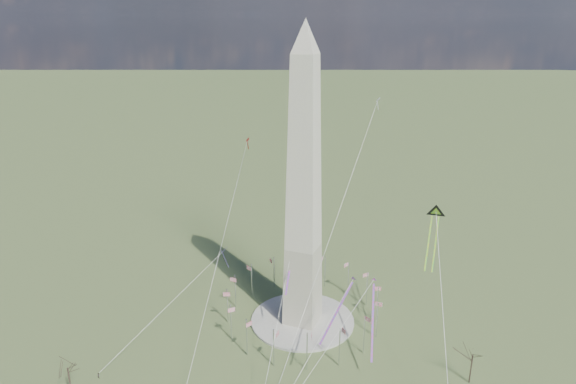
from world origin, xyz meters
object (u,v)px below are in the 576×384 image
(washington_monument, at_px, (304,192))
(tree_near, at_px, (473,353))
(kite_delta_black, at_px, (435,216))
(person_west, at_px, (99,375))

(washington_monument, xyz_separation_m, tree_near, (56.06, -12.11, -37.96))
(kite_delta_black, bearing_deg, tree_near, 120.91)
(washington_monument, xyz_separation_m, kite_delta_black, (40.26, 11.97, -6.80))
(washington_monument, distance_m, person_west, 82.59)
(tree_near, height_order, person_west, tree_near)
(kite_delta_black, bearing_deg, person_west, 33.17)
(washington_monument, distance_m, kite_delta_black, 42.55)
(tree_near, bearing_deg, washington_monument, 167.81)
(washington_monument, height_order, kite_delta_black, washington_monument)
(washington_monument, bearing_deg, kite_delta_black, 16.55)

